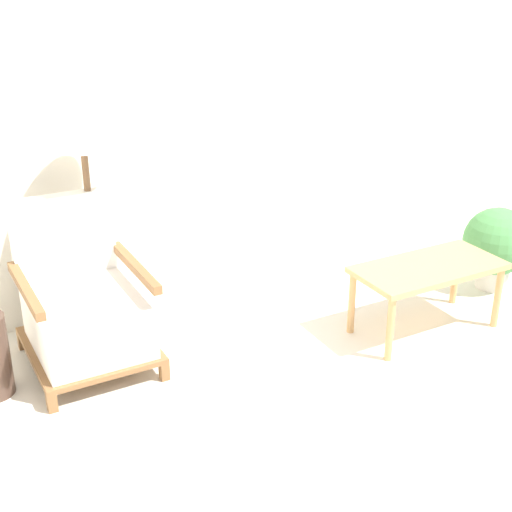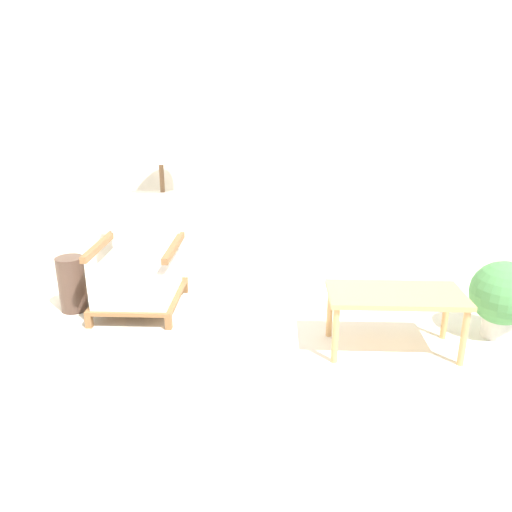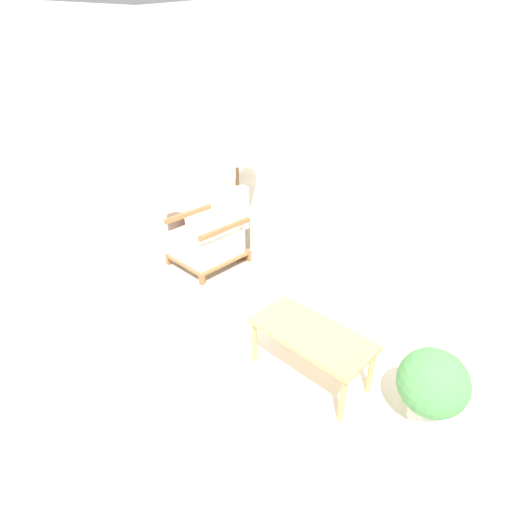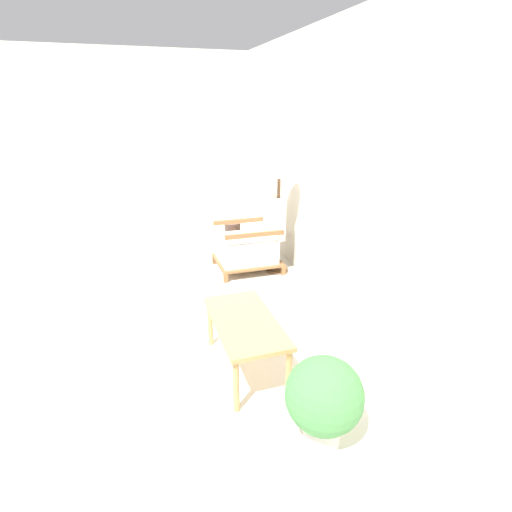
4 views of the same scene
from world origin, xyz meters
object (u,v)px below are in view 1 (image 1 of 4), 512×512
Objects in this scene: floor_lamp at (82,137)px; potted_plant at (497,244)px; armchair at (84,310)px; coffee_table at (428,274)px.

floor_lamp is 2.48× the size of potted_plant.
armchair reaches higher than coffee_table.
armchair is 0.97m from floor_lamp.
floor_lamp is at bearing 152.20° from coffee_table.
coffee_table is at bearing -18.16° from armchair.
potted_plant is (2.62, -0.70, -0.91)m from floor_lamp.
potted_plant is at bearing -15.00° from floor_lamp.
coffee_table is (1.95, -0.64, 0.06)m from armchair.
coffee_table is at bearing -163.98° from potted_plant.
floor_lamp reaches higher than potted_plant.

